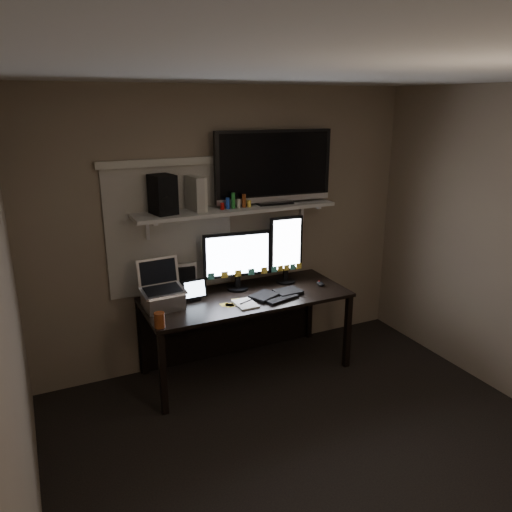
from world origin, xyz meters
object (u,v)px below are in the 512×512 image
monitor_portrait (286,249)px  cup (160,320)px  laptop (162,286)px  game_console (196,194)px  speaker (163,194)px  desk (241,309)px  tv (274,167)px  tablet (194,290)px  keyboard (276,294)px  monitor_landscape (237,260)px  mouse (321,284)px

monitor_portrait → cup: bearing=-158.3°
laptop → game_console: (0.38, 0.19, 0.70)m
laptop → speaker: 0.74m
speaker → game_console: bearing=-9.8°
desk → speaker: (-0.64, 0.09, 1.09)m
cup → tv: 1.67m
cup → speaker: 1.02m
monitor_portrait → tv: (-0.11, 0.06, 0.75)m
desk → tv: bearing=14.8°
game_console → speaker: (-0.28, -0.01, 0.02)m
monitor_portrait → speaker: speaker is taller
monitor_portrait → tablet: (-0.92, -0.06, -0.23)m
laptop → keyboard: bearing=-11.8°
keyboard → cup: 1.11m
monitor_landscape → tablet: (-0.44, -0.09, -0.18)m
monitor_landscape → game_console: bearing=179.4°
cup → tv: size_ratio=0.11×
mouse → cup: cup is taller
mouse → cup: size_ratio=0.85×
cup → game_console: (0.50, 0.53, 0.84)m
tv → tablet: bearing=-167.1°
monitor_portrait → desk: bearing=-173.3°
laptop → monitor_portrait: bearing=2.6°
mouse → speaker: size_ratio=0.31×
desk → tv: 1.31m
cup → game_console: game_console is taller
keyboard → monitor_portrait: bearing=34.0°
desk → monitor_portrait: bearing=4.1°
monitor_portrait → mouse: monitor_portrait is taller
monitor_landscape → speaker: bearing=-176.5°
game_console → monitor_portrait: bearing=-17.5°
tv → game_console: size_ratio=3.76×
tv → game_console: tv is taller
desk → tablet: size_ratio=8.45×
monitor_landscape → speaker: (-0.63, 0.04, 0.64)m
laptop → monitor_landscape: bearing=8.0°
keyboard → tv: tv is taller
tv → keyboard: bearing=-107.6°
monitor_portrait → tv: bearing=151.3°
mouse → laptop: (-1.45, 0.10, 0.18)m
cup → speaker: (0.21, 0.52, 0.85)m
desk → cup: bearing=-153.4°
tablet → game_console: game_console is taller
desk → monitor_portrait: monitor_portrait is taller
monitor_portrait → keyboard: (-0.24, -0.27, -0.31)m
speaker → laptop: bearing=-128.7°
keyboard → speaker: bearing=145.2°
desk → mouse: bearing=-14.6°
laptop → speaker: speaker is taller
tablet → speaker: bearing=145.4°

